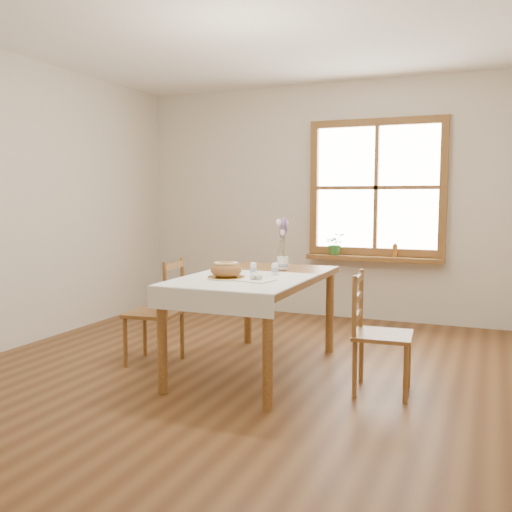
{
  "coord_description": "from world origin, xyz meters",
  "views": [
    {
      "loc": [
        1.68,
        -3.72,
        1.36
      ],
      "look_at": [
        0.0,
        0.3,
        0.9
      ],
      "focal_mm": 40.0,
      "sensor_mm": 36.0,
      "label": 1
    }
  ],
  "objects": [
    {
      "name": "salt_shaker",
      "position": [
        -0.0,
        0.26,
        0.81
      ],
      "size": [
        0.07,
        0.07,
        0.1
      ],
      "primitive_type": "cylinder",
      "rotation": [
        0.0,
        0.0,
        -0.37
      ],
      "color": "white",
      "rests_on": "table_linen"
    },
    {
      "name": "dining_table",
      "position": [
        0.0,
        0.3,
        0.66
      ],
      "size": [
        0.9,
        1.6,
        0.75
      ],
      "color": "olive",
      "rests_on": "ground"
    },
    {
      "name": "amber_bottle",
      "position": [
        0.72,
        2.4,
        0.79
      ],
      "size": [
        0.06,
        0.06,
        0.15
      ],
      "primitive_type": "cylinder",
      "rotation": [
        0.0,
        0.0,
        0.23
      ],
      "color": "#9F5E1D",
      "rests_on": "window_sill"
    },
    {
      "name": "chair_left",
      "position": [
        -0.84,
        0.15,
        0.43
      ],
      "size": [
        0.46,
        0.45,
        0.86
      ],
      "primitive_type": null,
      "rotation": [
        0.0,
        0.0,
        -1.45
      ],
      "color": "olive",
      "rests_on": "ground"
    },
    {
      "name": "eggs",
      "position": [
        0.14,
        -0.04,
        0.79
      ],
      "size": [
        0.21,
        0.2,
        0.04
      ],
      "primitive_type": null,
      "rotation": [
        0.0,
        0.0,
        -0.19
      ],
      "color": "silver",
      "rests_on": "egg_napkin"
    },
    {
      "name": "table_linen",
      "position": [
        0.0,
        -0.0,
        0.76
      ],
      "size": [
        0.91,
        0.99,
        0.01
      ],
      "primitive_type": "cube",
      "color": "white",
      "rests_on": "dining_table"
    },
    {
      "name": "window",
      "position": [
        0.5,
        2.47,
        1.45
      ],
      "size": [
        1.46,
        0.08,
        1.46
      ],
      "color": "olive",
      "rests_on": "ground"
    },
    {
      "name": "bread_loaf",
      "position": [
        -0.11,
        -0.01,
        0.84
      ],
      "size": [
        0.23,
        0.23,
        0.13
      ],
      "primitive_type": "ellipsoid",
      "color": "#A86E3B",
      "rests_on": "bread_plate"
    },
    {
      "name": "room_walls",
      "position": [
        0.0,
        0.0,
        1.71
      ],
      "size": [
        4.6,
        5.1,
        2.65
      ],
      "color": "beige",
      "rests_on": "ground"
    },
    {
      "name": "bread_plate",
      "position": [
        -0.11,
        -0.01,
        0.77
      ],
      "size": [
        0.32,
        0.32,
        0.01
      ],
      "primitive_type": "cylinder",
      "rotation": [
        0.0,
        0.0,
        -0.24
      ],
      "color": "white",
      "rests_on": "table_linen"
    },
    {
      "name": "chair_right",
      "position": [
        1.01,
        0.16,
        0.42
      ],
      "size": [
        0.44,
        0.42,
        0.84
      ],
      "primitive_type": null,
      "rotation": [
        0.0,
        0.0,
        1.65
      ],
      "color": "olive",
      "rests_on": "ground"
    },
    {
      "name": "window_sill",
      "position": [
        0.5,
        2.4,
        0.69
      ],
      "size": [
        1.46,
        0.2,
        0.05
      ],
      "color": "olive",
      "rests_on": "ground"
    },
    {
      "name": "egg_napkin",
      "position": [
        0.14,
        -0.04,
        0.77
      ],
      "size": [
        0.27,
        0.24,
        0.01
      ],
      "primitive_type": "cube",
      "rotation": [
        0.0,
        0.0,
        -0.19
      ],
      "color": "white",
      "rests_on": "table_linen"
    },
    {
      "name": "lavender_bouquet",
      "position": [
        0.08,
        0.67,
        1.01
      ],
      "size": [
        0.17,
        0.17,
        0.31
      ],
      "primitive_type": null,
      "color": "#6B518F",
      "rests_on": "flower_vase"
    },
    {
      "name": "ground",
      "position": [
        0.0,
        0.0,
        0.0
      ],
      "size": [
        5.0,
        5.0,
        0.0
      ],
      "primitive_type": "plane",
      "color": "brown",
      "rests_on": "ground"
    },
    {
      "name": "potted_plant",
      "position": [
        0.08,
        2.4,
        0.81
      ],
      "size": [
        0.28,
        0.3,
        0.19
      ],
      "primitive_type": "imported",
      "rotation": [
        0.0,
        0.0,
        0.34
      ],
      "color": "#327830",
      "rests_on": "window_sill"
    },
    {
      "name": "pepper_shaker",
      "position": [
        0.16,
        0.3,
        0.81
      ],
      "size": [
        0.06,
        0.06,
        0.1
      ],
      "primitive_type": "cylinder",
      "rotation": [
        0.0,
        0.0,
        -0.11
      ],
      "color": "white",
      "rests_on": "table_linen"
    },
    {
      "name": "flower_vase",
      "position": [
        0.08,
        0.67,
        0.8
      ],
      "size": [
        0.1,
        0.1,
        0.1
      ],
      "primitive_type": "cylinder",
      "rotation": [
        0.0,
        0.0,
        0.11
      ],
      "color": "white",
      "rests_on": "dining_table"
    }
  ]
}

